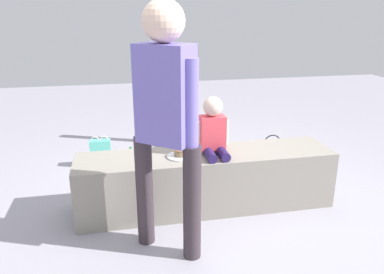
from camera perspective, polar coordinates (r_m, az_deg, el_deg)
name	(u,v)px	position (r m, az deg, el deg)	size (l,w,h in m)	color
ground_plane	(206,206)	(3.40, 2.07, -10.30)	(12.00, 12.00, 0.00)	#98949F
concrete_ledge	(206,180)	(3.29, 2.12, -6.53)	(2.18, 0.49, 0.49)	gray
child_seated	(213,129)	(3.12, 3.20, 1.14)	(0.28, 0.32, 0.48)	#26194F
adult_standing	(166,111)	(2.43, -4.01, 4.00)	(0.42, 0.38, 1.71)	#352B31
cake_plate	(180,155)	(3.11, -1.77, -2.67)	(0.22, 0.22, 0.07)	white
gift_bag	(101,153)	(4.26, -13.60, -2.37)	(0.22, 0.10, 0.35)	#59C6B2
railing_post	(165,112)	(4.82, -4.17, 3.76)	(0.36, 0.36, 1.09)	black
water_bottle_near_gift	(131,156)	(4.31, -9.18, -2.80)	(0.07, 0.07, 0.19)	silver
water_bottle_far_side	(225,160)	(4.12, 4.96, -3.54)	(0.07, 0.07, 0.20)	silver
party_cup_red	(242,154)	(4.41, 7.59, -2.61)	(0.07, 0.07, 0.11)	red
cake_box_white	(189,168)	(4.00, -0.39, -4.73)	(0.30, 0.31, 0.11)	white
handbag_black_leather	(271,153)	(4.30, 11.87, -2.39)	(0.27, 0.11, 0.35)	black
handbag_brown_canvas	(172,150)	(4.34, -3.10, -2.03)	(0.29, 0.13, 0.32)	brown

